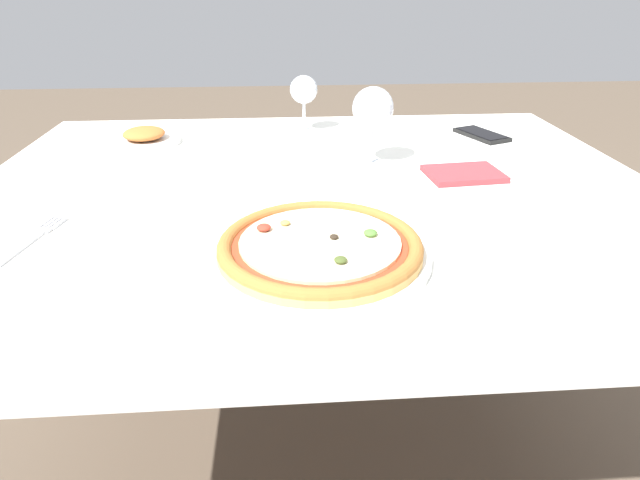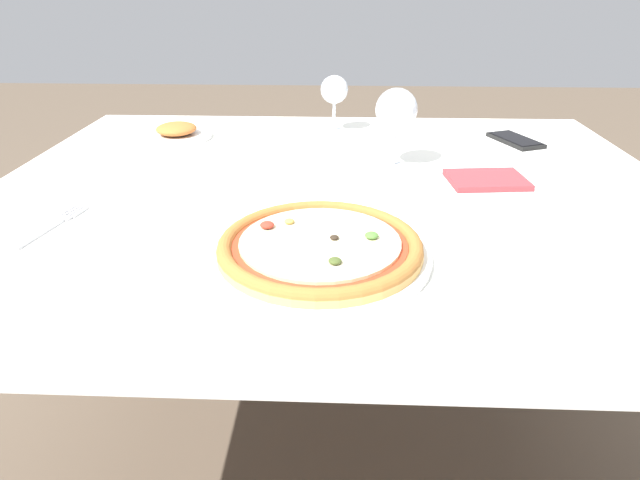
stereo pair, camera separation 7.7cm
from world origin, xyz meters
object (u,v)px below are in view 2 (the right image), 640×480
(wine_glass_far_left, at_px, (396,111))
(wine_glass_far_right, at_px, (334,92))
(side_plate, at_px, (177,133))
(cell_phone, at_px, (515,140))
(dining_table, at_px, (333,224))
(pizza_plate, at_px, (320,248))
(fork, at_px, (53,225))

(wine_glass_far_left, distance_m, wine_glass_far_right, 0.31)
(wine_glass_far_right, bearing_deg, side_plate, -168.29)
(cell_phone, distance_m, side_plate, 0.85)
(dining_table, xyz_separation_m, side_plate, (-0.40, 0.34, 0.09))
(pizza_plate, bearing_deg, fork, 168.22)
(wine_glass_far_left, xyz_separation_m, wine_glass_far_right, (-0.13, 0.28, -0.02))
(wine_glass_far_right, xyz_separation_m, side_plate, (-0.40, -0.08, -0.09))
(dining_table, xyz_separation_m, pizza_plate, (-0.01, -0.28, 0.09))
(cell_phone, relative_size, side_plate, 0.92)
(fork, bearing_deg, pizza_plate, -11.78)
(pizza_plate, height_order, wine_glass_far_left, wine_glass_far_left)
(pizza_plate, bearing_deg, wine_glass_far_right, 89.29)
(fork, xyz_separation_m, cell_phone, (0.91, 0.53, 0.00))
(wine_glass_far_left, height_order, cell_phone, wine_glass_far_left)
(wine_glass_far_right, bearing_deg, cell_phone, -10.51)
(wine_glass_far_right, bearing_deg, wine_glass_far_left, -64.69)
(cell_phone, bearing_deg, wine_glass_far_left, -148.19)
(wine_glass_far_left, distance_m, cell_phone, 0.39)
(pizza_plate, distance_m, wine_glass_far_left, 0.46)
(pizza_plate, height_order, wine_glass_far_right, wine_glass_far_right)
(dining_table, relative_size, pizza_plate, 4.18)
(dining_table, distance_m, pizza_plate, 0.30)
(pizza_plate, bearing_deg, cell_phone, 53.38)
(fork, xyz_separation_m, wine_glass_far_right, (0.46, 0.61, 0.10))
(fork, distance_m, wine_glass_far_left, 0.68)
(fork, distance_m, wine_glass_far_right, 0.77)
(wine_glass_far_left, relative_size, cell_phone, 1.05)
(wine_glass_far_left, bearing_deg, pizza_plate, -108.58)
(wine_glass_far_left, bearing_deg, wine_glass_far_right, 115.31)
(side_plate, bearing_deg, pizza_plate, -58.01)
(pizza_plate, relative_size, side_plate, 1.88)
(cell_phone, bearing_deg, side_plate, 179.89)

